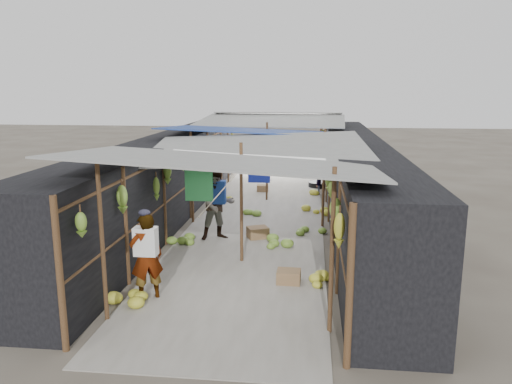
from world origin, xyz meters
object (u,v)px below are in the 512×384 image
at_px(crate_near, 258,233).
at_px(vendor_seated, 318,180).
at_px(shopper_blue, 218,205).
at_px(black_basin, 317,185).
at_px(vendor_elderly, 146,257).

distance_m(crate_near, vendor_seated, 5.60).
xyz_separation_m(crate_near, shopper_blue, (-0.98, -0.17, 0.74)).
bearing_deg(vendor_seated, black_basin, -179.00).
distance_m(crate_near, black_basin, 6.89).
distance_m(black_basin, vendor_seated, 1.40).
height_order(crate_near, shopper_blue, shopper_blue).
relative_size(crate_near, vendor_elderly, 0.31).
distance_m(black_basin, vendor_elderly, 11.01).
distance_m(crate_near, shopper_blue, 1.24).
height_order(crate_near, vendor_elderly, vendor_elderly).
bearing_deg(crate_near, shopper_blue, 165.39).
bearing_deg(vendor_seated, crate_near, -14.92).
bearing_deg(crate_near, vendor_seated, 49.55).
distance_m(shopper_blue, vendor_seated, 6.10).
bearing_deg(shopper_blue, crate_near, -15.25).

